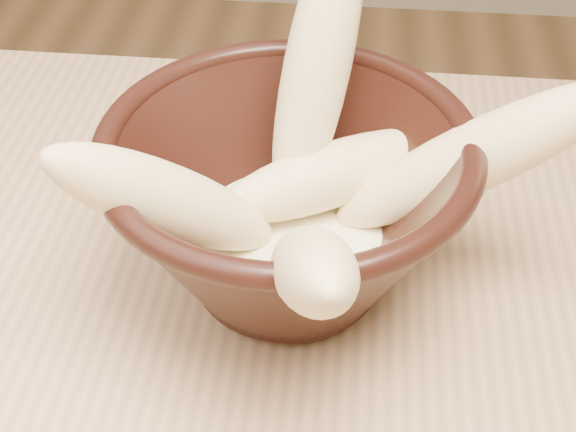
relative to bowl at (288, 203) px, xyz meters
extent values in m
cylinder|color=black|center=(0.00, 0.00, -0.07)|extent=(0.10, 0.10, 0.01)
cylinder|color=black|center=(0.00, 0.00, -0.04)|extent=(0.10, 0.10, 0.01)
torus|color=black|center=(0.00, 0.00, 0.05)|extent=(0.23, 0.23, 0.02)
cylinder|color=#FBF3CA|center=(0.00, 0.00, -0.03)|extent=(0.13, 0.13, 0.02)
ellipsoid|color=#F1D38E|center=(0.01, 0.06, 0.06)|extent=(0.08, 0.14, 0.20)
ellipsoid|color=#F1D38E|center=(-0.06, -0.04, 0.03)|extent=(0.15, 0.12, 0.14)
ellipsoid|color=#F1D38E|center=(0.11, 0.01, 0.03)|extent=(0.18, 0.05, 0.15)
ellipsoid|color=#F1D38E|center=(0.03, 0.03, 0.00)|extent=(0.16, 0.11, 0.05)
ellipsoid|color=#F1D38E|center=(0.02, -0.09, 0.04)|extent=(0.07, 0.18, 0.15)
camera|label=1|loc=(0.04, -0.38, 0.33)|focal=50.00mm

